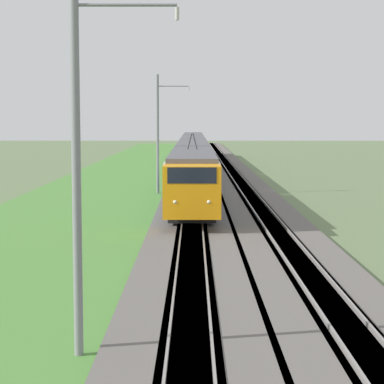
% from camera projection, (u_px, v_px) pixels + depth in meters
% --- Properties ---
extents(ballast_main, '(240.00, 4.40, 0.30)m').
position_uv_depth(ballast_main, '(193.00, 191.00, 59.87)').
color(ballast_main, '#605B56').
rests_on(ballast_main, ground).
extents(ballast_adjacent, '(240.00, 4.40, 0.30)m').
position_uv_depth(ballast_adjacent, '(245.00, 191.00, 59.86)').
color(ballast_adjacent, '#605B56').
rests_on(ballast_adjacent, ground).
extents(track_main, '(240.00, 1.57, 0.45)m').
position_uv_depth(track_main, '(193.00, 191.00, 59.87)').
color(track_main, '#4C4238').
rests_on(track_main, ground).
extents(track_adjacent, '(240.00, 1.57, 0.45)m').
position_uv_depth(track_adjacent, '(245.00, 191.00, 59.86)').
color(track_adjacent, '#4C4238').
rests_on(track_adjacent, ground).
extents(grass_verge, '(240.00, 12.13, 0.12)m').
position_uv_depth(grass_verge, '(107.00, 192.00, 59.89)').
color(grass_verge, '#4C8438').
rests_on(grass_verge, ground).
extents(passenger_train, '(85.04, 2.97, 4.92)m').
position_uv_depth(passenger_train, '(193.00, 153.00, 78.49)').
color(passenger_train, orange).
rests_on(passenger_train, ground).
extents(catenary_mast_near, '(0.22, 2.56, 9.36)m').
position_uv_depth(catenary_mast_near, '(78.00, 161.00, 17.70)').
color(catenary_mast_near, slate).
rests_on(catenary_mast_near, ground).
extents(catenary_mast_mid, '(0.22, 2.56, 9.28)m').
position_uv_depth(catenary_mast_mid, '(158.00, 133.00, 57.57)').
color(catenary_mast_mid, slate).
rests_on(catenary_mast_mid, ground).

